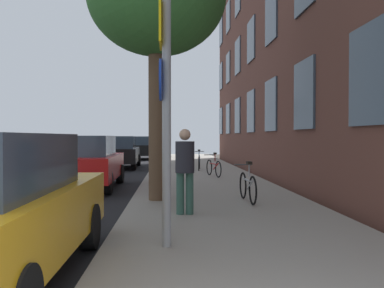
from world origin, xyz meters
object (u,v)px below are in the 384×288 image
at_px(car_3, 143,147).
at_px(bicycle_2, 199,162).
at_px(sign_post, 165,101).
at_px(traffic_light, 160,119).
at_px(bicycle_1, 214,167).
at_px(pedestrian_0, 185,166).
at_px(car_2, 119,152).
at_px(bicycle_0, 248,186).
at_px(car_1, 86,161).

bearing_deg(car_3, bicycle_2, -73.63).
bearing_deg(sign_post, car_3, 94.54).
distance_m(sign_post, traffic_light, 20.26).
distance_m(traffic_light, bicycle_1, 10.93).
height_order(pedestrian_0, car_2, pedestrian_0).
relative_size(pedestrian_0, car_2, 0.36).
bearing_deg(traffic_light, bicycle_0, -81.61).
relative_size(bicycle_2, car_3, 0.40).
xyz_separation_m(traffic_light, car_1, (-1.92, -13.02, -1.89)).
height_order(bicycle_2, car_1, car_1).
distance_m(bicycle_1, car_2, 7.15).
bearing_deg(car_3, traffic_light, -70.49).
height_order(traffic_light, car_2, traffic_light).
distance_m(traffic_light, car_1, 13.29).
relative_size(bicycle_1, car_3, 0.38).
relative_size(bicycle_2, car_1, 0.38).
bearing_deg(bicycle_1, car_3, 104.25).
distance_m(sign_post, car_3, 23.99).
bearing_deg(car_1, bicycle_0, -38.64).
height_order(sign_post, bicycle_2, sign_post).
xyz_separation_m(bicycle_1, car_2, (-4.21, 5.76, 0.38)).
bearing_deg(bicycle_2, bicycle_0, -86.97).
xyz_separation_m(bicycle_0, bicycle_1, (-0.14, 6.05, -0.01)).
bearing_deg(bicycle_1, bicycle_2, 96.31).
bearing_deg(pedestrian_0, bicycle_0, 44.30).
bearing_deg(bicycle_0, pedestrian_0, -135.70).
bearing_deg(traffic_light, sign_post, -88.29).
bearing_deg(traffic_light, car_3, 109.51).
bearing_deg(car_1, traffic_light, 81.61).
height_order(traffic_light, bicycle_1, traffic_light).
relative_size(pedestrian_0, car_3, 0.39).
bearing_deg(car_1, pedestrian_0, -59.74).
height_order(bicycle_1, car_1, car_1).
relative_size(bicycle_2, car_2, 0.37).
bearing_deg(car_2, car_1, -89.96).
height_order(car_1, car_3, same).
distance_m(sign_post, bicycle_2, 13.01).
xyz_separation_m(sign_post, car_2, (-2.53, 15.55, -1.24)).
height_order(traffic_light, bicycle_2, traffic_light).
bearing_deg(car_2, bicycle_1, -53.82).
height_order(bicycle_1, bicycle_2, bicycle_2).
distance_m(pedestrian_0, car_3, 21.71).
bearing_deg(pedestrian_0, car_3, 95.94).
bearing_deg(pedestrian_0, traffic_light, 93.04).
xyz_separation_m(traffic_light, car_2, (-1.93, -4.69, -1.89)).
xyz_separation_m(bicycle_0, pedestrian_0, (-1.48, -1.44, 0.57)).
relative_size(sign_post, bicycle_1, 2.14).
xyz_separation_m(sign_post, pedestrian_0, (0.35, 2.29, -1.03)).
height_order(sign_post, car_1, sign_post).
relative_size(bicycle_1, bicycle_2, 0.94).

